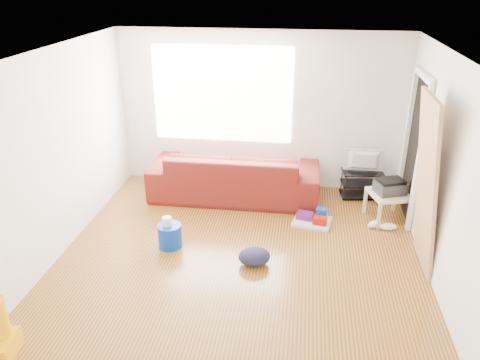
# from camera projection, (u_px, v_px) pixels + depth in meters

# --- Properties ---
(room) EXTENTS (4.51, 5.01, 2.51)m
(room) POSITION_uv_depth(u_px,v_px,m) (245.00, 168.00, 5.26)
(room) COLOR #60370C
(room) RESTS_ON ground
(sofa) EXTENTS (2.60, 1.02, 0.76)m
(sofa) POSITION_uv_depth(u_px,v_px,m) (235.00, 196.00, 7.45)
(sofa) COLOR #5C1713
(sofa) RESTS_ON ground
(tv_stand) EXTENTS (0.66, 0.43, 0.43)m
(tv_stand) POSITION_uv_depth(u_px,v_px,m) (361.00, 184.00, 7.35)
(tv_stand) COLOR black
(tv_stand) RESTS_ON ground
(tv) EXTENTS (0.60, 0.08, 0.35)m
(tv) POSITION_uv_depth(u_px,v_px,m) (364.00, 161.00, 7.19)
(tv) COLOR black
(tv) RESTS_ON tv_stand
(side_table) EXTENTS (0.64, 0.64, 0.42)m
(side_table) POSITION_uv_depth(u_px,v_px,m) (389.00, 197.00, 6.62)
(side_table) COLOR tan
(side_table) RESTS_ON ground
(printer) EXTENTS (0.47, 0.41, 0.20)m
(printer) POSITION_uv_depth(u_px,v_px,m) (390.00, 186.00, 6.56)
(printer) COLOR #272727
(printer) RESTS_ON side_table
(bucket) EXTENTS (0.37, 0.37, 0.31)m
(bucket) POSITION_uv_depth(u_px,v_px,m) (171.00, 246.00, 6.11)
(bucket) COLOR #0736AA
(bucket) RESTS_ON ground
(toilet_paper) EXTENTS (0.12, 0.12, 0.11)m
(toilet_paper) POSITION_uv_depth(u_px,v_px,m) (168.00, 232.00, 6.03)
(toilet_paper) COLOR white
(toilet_paper) RESTS_ON bucket
(cleaning_tray) EXTENTS (0.59, 0.51, 0.19)m
(cleaning_tray) POSITION_uv_depth(u_px,v_px,m) (313.00, 219.00, 6.65)
(cleaning_tray) COLOR silver
(cleaning_tray) RESTS_ON ground
(backpack) EXTENTS (0.46, 0.40, 0.21)m
(backpack) POSITION_uv_depth(u_px,v_px,m) (254.00, 264.00, 5.73)
(backpack) COLOR #1A2134
(backpack) RESTS_ON ground
(sneakers) EXTENTS (0.43, 0.24, 0.10)m
(sneakers) POSITION_uv_depth(u_px,v_px,m) (382.00, 225.00, 6.50)
(sneakers) COLOR white
(sneakers) RESTS_ON ground
(door_panel) EXTENTS (0.26, 0.84, 2.09)m
(door_panel) POSITION_uv_depth(u_px,v_px,m) (413.00, 261.00, 5.78)
(door_panel) COLOR #A68055
(door_panel) RESTS_ON ground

